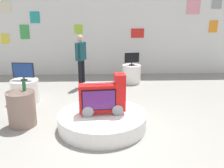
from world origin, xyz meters
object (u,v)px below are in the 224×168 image
object	(u,v)px
tv_on_left_rear	(132,58)
shopper_browsing_near_truck	(81,57)
tv_on_center_rear	(23,71)
display_pedestal_left_rear	(132,74)
main_display_pedestal	(102,120)
display_pedestal_center_rear	(25,91)
bottle_on_side_table	(24,86)
novelty_firetruck_tv	(103,98)
side_table_round	(22,108)

from	to	relation	value
tv_on_left_rear	shopper_browsing_near_truck	bearing A→B (deg)	-164.52
tv_on_left_rear	tv_on_center_rear	size ratio (longest dim) A/B	0.86
tv_on_left_rear	display_pedestal_left_rear	bearing A→B (deg)	79.80
tv_on_left_rear	main_display_pedestal	bearing A→B (deg)	-106.60
main_display_pedestal	display_pedestal_center_rear	distance (m)	2.66
main_display_pedestal	bottle_on_side_table	xyz separation A→B (m)	(-1.66, 0.27, 0.71)
main_display_pedestal	shopper_browsing_near_truck	xyz separation A→B (m)	(-0.67, 2.98, 0.84)
novelty_firetruck_tv	display_pedestal_center_rear	xyz separation A→B (m)	(-2.11, 1.63, -0.35)
novelty_firetruck_tv	display_pedestal_left_rear	world-z (taller)	novelty_firetruck_tv
tv_on_left_rear	bottle_on_side_table	bearing A→B (deg)	-130.17
display_pedestal_center_rear	side_table_round	distance (m)	1.50
main_display_pedestal	shopper_browsing_near_truck	bearing A→B (deg)	102.71
display_pedestal_left_rear	tv_on_center_rear	distance (m)	3.67
display_pedestal_center_rear	novelty_firetruck_tv	bearing A→B (deg)	-37.65
novelty_firetruck_tv	tv_on_center_rear	world-z (taller)	novelty_firetruck_tv
display_pedestal_left_rear	bottle_on_side_table	world-z (taller)	bottle_on_side_table
display_pedestal_left_rear	shopper_browsing_near_truck	size ratio (longest dim) A/B	0.38
main_display_pedestal	novelty_firetruck_tv	xyz separation A→B (m)	(0.02, -0.00, 0.50)
display_pedestal_left_rear	side_table_round	size ratio (longest dim) A/B	0.85
novelty_firetruck_tv	tv_on_left_rear	world-z (taller)	novelty_firetruck_tv
tv_on_left_rear	bottle_on_side_table	distance (m)	4.16
display_pedestal_center_rear	bottle_on_side_table	distance (m)	1.53
main_display_pedestal	bottle_on_side_table	world-z (taller)	bottle_on_side_table
display_pedestal_left_rear	tv_on_left_rear	xyz separation A→B (m)	(-0.00, -0.00, 0.55)
tv_on_center_rear	shopper_browsing_near_truck	world-z (taller)	shopper_browsing_near_truck
display_pedestal_left_rear	tv_on_center_rear	size ratio (longest dim) A/B	1.09
display_pedestal_left_rear	tv_on_left_rear	distance (m)	0.55
display_pedestal_center_rear	tv_on_center_rear	xyz separation A→B (m)	(0.00, -0.00, 0.57)
novelty_firetruck_tv	display_pedestal_center_rear	world-z (taller)	novelty_firetruck_tv
display_pedestal_center_rear	tv_on_left_rear	bearing A→B (deg)	30.35
display_pedestal_left_rear	side_table_round	world-z (taller)	side_table_round
novelty_firetruck_tv	display_pedestal_left_rear	distance (m)	3.63
display_pedestal_center_rear	side_table_round	bearing A→B (deg)	-75.57
side_table_round	bottle_on_side_table	xyz separation A→B (m)	(0.07, 0.10, 0.48)
novelty_firetruck_tv	tv_on_center_rear	distance (m)	2.68
novelty_firetruck_tv	tv_on_center_rear	bearing A→B (deg)	142.41
tv_on_center_rear	bottle_on_side_table	world-z (taller)	tv_on_center_rear
novelty_firetruck_tv	side_table_round	bearing A→B (deg)	174.04
main_display_pedestal	side_table_round	size ratio (longest dim) A/B	2.45
novelty_firetruck_tv	bottle_on_side_table	distance (m)	1.71
display_pedestal_left_rear	display_pedestal_center_rear	world-z (taller)	same
tv_on_left_rear	tv_on_center_rear	bearing A→B (deg)	-149.59
display_pedestal_center_rear	side_table_round	size ratio (longest dim) A/B	0.97
main_display_pedestal	display_pedestal_center_rear	xyz separation A→B (m)	(-2.10, 1.63, 0.15)
shopper_browsing_near_truck	novelty_firetruck_tv	bearing A→B (deg)	-76.98
novelty_firetruck_tv	bottle_on_side_table	world-z (taller)	novelty_firetruck_tv
main_display_pedestal	shopper_browsing_near_truck	world-z (taller)	shopper_browsing_near_truck
main_display_pedestal	bottle_on_side_table	distance (m)	1.82
main_display_pedestal	tv_on_center_rear	world-z (taller)	tv_on_center_rear
main_display_pedestal	novelty_firetruck_tv	bearing A→B (deg)	-14.66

